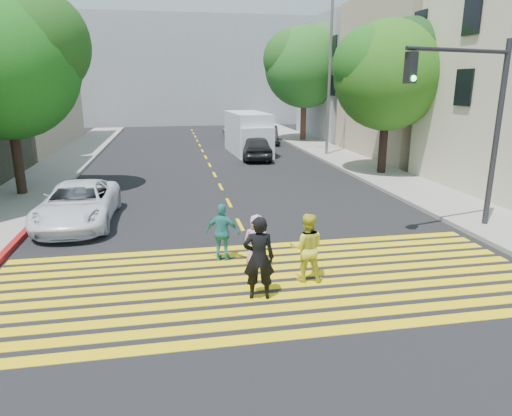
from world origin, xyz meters
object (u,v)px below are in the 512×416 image
object	(u,v)px
tree_left	(6,58)
white_van	(249,135)
pedestrian_woman	(307,248)
dark_car_parked	(268,135)
traffic_signal	(475,111)
pedestrian_man	(259,258)
dark_car_near	(255,147)
pedestrian_child	(256,241)
white_sedan	(78,204)
pedestrian_extra	(223,233)
tree_right_near	(390,70)
silver_car	(237,130)
tree_right_far	(306,63)

from	to	relation	value
tree_left	white_van	size ratio (longest dim) A/B	1.40
tree_left	pedestrian_woman	size ratio (longest dim) A/B	4.91
pedestrian_woman	dark_car_parked	distance (m)	26.21
pedestrian_woman	traffic_signal	distance (m)	7.26
pedestrian_man	dark_car_near	size ratio (longest dim) A/B	0.42
pedestrian_child	pedestrian_woman	bearing A→B (deg)	148.03
pedestrian_man	white_sedan	bearing A→B (deg)	-43.83
pedestrian_extra	pedestrian_child	bearing A→B (deg)	165.70
pedestrian_extra	dark_car_parked	size ratio (longest dim) A/B	0.37
tree_right_near	pedestrian_child	size ratio (longest dim) A/B	5.62
tree_left	pedestrian_extra	distance (m)	12.53
pedestrian_child	pedestrian_extra	bearing A→B (deg)	-17.16
pedestrian_woman	dark_car_parked	size ratio (longest dim) A/B	0.40
tree_left	white_sedan	bearing A→B (deg)	-56.32
pedestrian_child	white_sedan	distance (m)	7.13
tree_right_near	traffic_signal	size ratio (longest dim) A/B	1.31
tree_right_near	dark_car_near	xyz separation A→B (m)	(-5.63, 6.31, -4.54)
dark_car_parked	traffic_signal	xyz separation A→B (m)	(1.48, -23.11, 3.17)
pedestrian_extra	dark_car_near	xyz separation A→B (m)	(3.99, 16.70, -0.02)
pedestrian_woman	pedestrian_extra	bearing A→B (deg)	-29.33
dark_car_near	traffic_signal	distance (m)	16.46
pedestrian_child	pedestrian_man	bearing A→B (deg)	97.47
pedestrian_man	traffic_signal	size ratio (longest dim) A/B	0.32
tree_left	tree_right_near	bearing A→B (deg)	5.36
tree_left	dark_car_parked	xyz separation A→B (m)	(13.88, 15.33, -4.94)
silver_car	tree_right_far	bearing A→B (deg)	138.83
tree_left	dark_car_parked	world-z (taller)	tree_left
tree_left	dark_car_near	xyz separation A→B (m)	(11.49, 7.92, -4.87)
silver_car	pedestrian_man	bearing A→B (deg)	75.26
tree_right_far	pedestrian_woman	size ratio (longest dim) A/B	5.43
pedestrian_woman	white_sedan	world-z (taller)	pedestrian_woman
tree_right_far	pedestrian_man	size ratio (longest dim) A/B	4.82
dark_car_parked	tree_right_near	bearing A→B (deg)	-67.26
silver_car	dark_car_parked	bearing A→B (deg)	105.42
tree_right_near	pedestrian_woman	size ratio (longest dim) A/B	4.61
tree_right_far	dark_car_parked	size ratio (longest dim) A/B	2.18
white_sedan	silver_car	distance (m)	25.88
tree_right_near	pedestrian_woman	distance (m)	15.05
tree_left	dark_car_parked	size ratio (longest dim) A/B	1.98
pedestrian_woman	pedestrian_child	world-z (taller)	pedestrian_woman
tree_right_far	dark_car_parked	xyz separation A→B (m)	(-3.25, -0.97, -5.55)
pedestrian_extra	white_sedan	distance (m)	6.16
white_sedan	pedestrian_man	bearing A→B (deg)	-52.33
tree_right_far	pedestrian_woman	xyz separation A→B (m)	(-7.79, -26.78, -5.39)
dark_car_near	dark_car_parked	distance (m)	7.79
dark_car_parked	white_van	size ratio (longest dim) A/B	0.71
white_sedan	dark_car_near	world-z (taller)	dark_car_near
traffic_signal	tree_right_near	bearing A→B (deg)	65.06
tree_right_far	silver_car	xyz separation A→B (m)	(-5.09, 3.41, -5.59)
dark_car_near	silver_car	distance (m)	11.81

